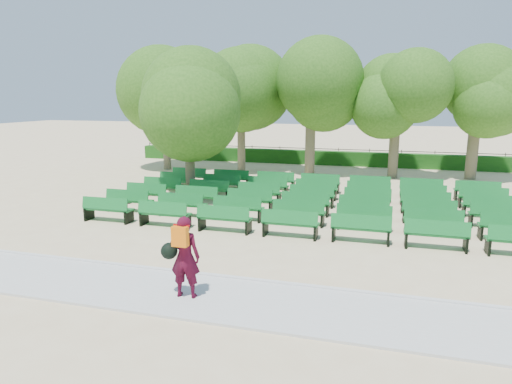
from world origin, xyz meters
TOP-DOWN VIEW (x-y plane):
  - ground at (0.00, 0.00)m, footprint 120.00×120.00m
  - paving at (0.00, -7.40)m, footprint 30.00×2.20m
  - curb at (0.00, -6.25)m, footprint 30.00×0.12m
  - hedge at (0.00, 14.00)m, footprint 26.00×0.70m
  - fence at (0.00, 14.40)m, footprint 26.00×0.10m
  - tree_line at (0.00, 10.00)m, footprint 21.80×6.80m
  - bench_array at (1.22, 1.26)m, footprint 1.81×0.59m
  - tree_among at (-4.24, 2.19)m, footprint 4.11×4.11m
  - person at (-0.05, -7.54)m, footprint 0.88×0.54m

SIDE VIEW (x-z plane):
  - ground at x=0.00m, z-range 0.00..0.00m
  - fence at x=0.00m, z-range -0.51..0.51m
  - tree_line at x=0.00m, z-range -3.52..3.52m
  - paving at x=0.00m, z-range 0.00..0.06m
  - curb at x=0.00m, z-range 0.00..0.10m
  - bench_array at x=1.22m, z-range -0.48..0.66m
  - hedge at x=0.00m, z-range 0.00..0.90m
  - person at x=-0.05m, z-range 0.09..1.92m
  - tree_among at x=-4.24m, z-range 1.08..6.99m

